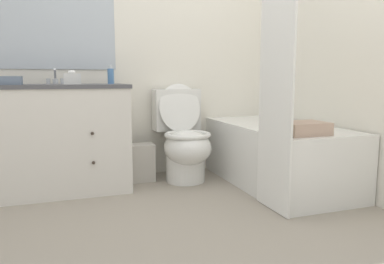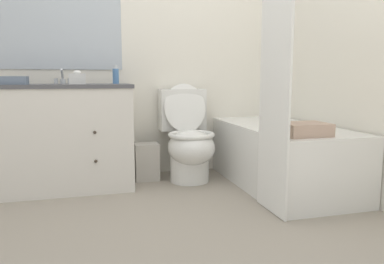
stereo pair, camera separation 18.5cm
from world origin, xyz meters
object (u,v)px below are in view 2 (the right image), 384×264
bathtub (281,155)px  wastebasket (147,162)px  vanity_cabinet (64,135)px  toilet (188,141)px  hand_towel_folded (7,80)px  sink_faucet (63,79)px  tissue_box (77,79)px  soap_dispenser (116,76)px  bath_towel_folded (304,129)px

bathtub → wastebasket: bearing=155.1°
vanity_cabinet → toilet: (1.02, -0.05, -0.08)m
bathtub → toilet: bearing=151.3°
wastebasket → hand_towel_folded: size_ratio=1.15×
bathtub → wastebasket: size_ratio=4.44×
sink_faucet → toilet: bearing=-14.0°
toilet → tissue_box: 1.04m
sink_faucet → wastebasket: (0.67, -0.15, -0.71)m
vanity_cabinet → wastebasket: bearing=5.1°
vanity_cabinet → bathtub: 1.77m
bathtub → soap_dispenser: bearing=160.1°
hand_towel_folded → toilet: bearing=4.9°
bath_towel_folded → bathtub: bearing=76.1°
wastebasket → bathtub: bearing=-24.9°
bathtub → bath_towel_folded: 0.61m
bathtub → wastebasket: bathtub is taller
hand_towel_folded → sink_faucet: bearing=46.3°
toilet → bathtub: size_ratio=0.59×
toilet → bath_towel_folded: (0.56, -0.90, 0.20)m
bathtub → sink_faucet: bearing=159.7°
sink_faucet → tissue_box: 0.25m
tissue_box → hand_towel_folded: size_ratio=0.47×
bath_towel_folded → wastebasket: bearing=132.1°
soap_dispenser → bath_towel_folded: bearing=-40.6°
tissue_box → wastebasket: bearing=7.2°
vanity_cabinet → sink_faucet: bearing=90.0°
toilet → bathtub: 0.79m
toilet → hand_towel_folded: 1.48m
toilet → hand_towel_folded: (-1.38, -0.12, 0.52)m
toilet → soap_dispenser: bearing=171.6°
tissue_box → hand_towel_folded: 0.51m
wastebasket → bath_towel_folded: size_ratio=1.05×
toilet → wastebasket: size_ratio=2.62×
vanity_cabinet → bathtub: vanity_cabinet is taller
toilet → wastebasket: toilet is taller
wastebasket → tissue_box: (-0.55, -0.07, 0.72)m
tissue_box → bath_towel_folded: (1.46, -0.94, -0.33)m
tissue_box → bath_towel_folded: tissue_box is taller
bathtub → hand_towel_folded: size_ratio=5.12×
bathtub → wastebasket: 1.15m
wastebasket → soap_dispenser: soap_dispenser is taller
toilet → bath_towel_folded: toilet is taller
hand_towel_folded → tissue_box: bearing=17.8°
vanity_cabinet → tissue_box: bearing=-4.7°
toilet → wastebasket: 0.41m
vanity_cabinet → wastebasket: 0.72m
sink_faucet → toilet: size_ratio=0.17×
wastebasket → tissue_box: bearing=-172.8°
wastebasket → soap_dispenser: size_ratio=2.10×
vanity_cabinet → hand_towel_folded: 0.59m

